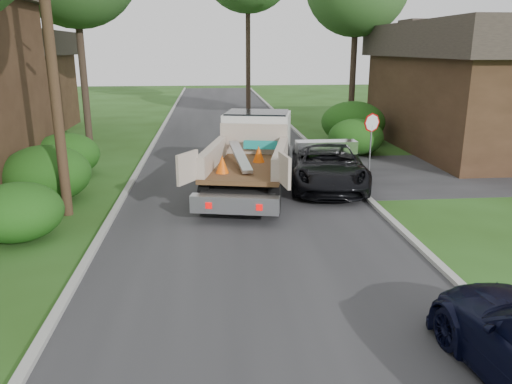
{
  "coord_description": "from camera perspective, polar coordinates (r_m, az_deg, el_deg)",
  "views": [
    {
      "loc": [
        -1.12,
        -9.94,
        4.89
      ],
      "look_at": [
        0.07,
        2.8,
        1.2
      ],
      "focal_mm": 35.0,
      "sensor_mm": 36.0,
      "label": 1
    }
  ],
  "objects": [
    {
      "name": "curb_right",
      "position": [
        21.17,
        9.09,
        2.7
      ],
      "size": [
        0.2,
        90.0,
        0.12
      ],
      "primitive_type": "cube",
      "color": "#9E9E99",
      "rests_on": "ground"
    },
    {
      "name": "flatbed_truck",
      "position": [
        18.11,
        -0.33,
        4.99
      ],
      "size": [
        4.19,
        7.24,
        2.58
      ],
      "rotation": [
        0.0,
        0.0,
        -0.21
      ],
      "color": "black",
      "rests_on": "ground"
    },
    {
      "name": "house_left_far",
      "position": [
        34.3,
        -27.05,
        11.31
      ],
      "size": [
        7.56,
        7.56,
        6.0
      ],
      "color": "#362316",
      "rests_on": "ground"
    },
    {
      "name": "stop_sign",
      "position": [
        20.21,
        13.05,
        6.82
      ],
      "size": [
        0.71,
        0.32,
        2.48
      ],
      "color": "slate",
      "rests_on": "ground"
    },
    {
      "name": "hedge_left_b",
      "position": [
        17.74,
        -22.85,
        1.93
      ],
      "size": [
        2.86,
        2.86,
        1.87
      ],
      "primitive_type": "ellipsoid",
      "color": "#1D440F",
      "rests_on": "ground"
    },
    {
      "name": "curb_left",
      "position": [
        20.73,
        -13.46,
        2.17
      ],
      "size": [
        0.2,
        90.0,
        0.12
      ],
      "primitive_type": "cube",
      "color": "#9E9E99",
      "rests_on": "ground"
    },
    {
      "name": "black_pickup",
      "position": [
        18.46,
        8.22,
        3.08
      ],
      "size": [
        3.52,
        6.03,
        1.58
      ],
      "primitive_type": "imported",
      "rotation": [
        0.0,
        0.0,
        -0.17
      ],
      "color": "black",
      "rests_on": "ground"
    },
    {
      "name": "hedge_left_a",
      "position": [
        14.5,
        -25.6,
        -2.07
      ],
      "size": [
        2.34,
        2.34,
        1.53
      ],
      "primitive_type": "ellipsoid",
      "color": "#1D440F",
      "rests_on": "ground"
    },
    {
      "name": "hedge_right_a",
      "position": [
        24.3,
        11.35,
        6.21
      ],
      "size": [
        2.6,
        2.6,
        1.7
      ],
      "primitive_type": "ellipsoid",
      "color": "#1D440F",
      "rests_on": "ground"
    },
    {
      "name": "utility_pole",
      "position": [
        15.55,
        -22.54,
        15.97
      ],
      "size": [
        2.42,
        1.25,
        10.0
      ],
      "color": "#382619",
      "rests_on": "ground"
    },
    {
      "name": "house_right",
      "position": [
        27.85,
        25.64,
        10.99
      ],
      "size": [
        9.72,
        12.96,
        6.2
      ],
      "rotation": [
        0.0,
        0.0,
        1.57
      ],
      "color": "#362316",
      "rests_on": "ground"
    },
    {
      "name": "hedge_right_b",
      "position": [
        27.3,
        11.03,
        7.83
      ],
      "size": [
        3.38,
        3.38,
        2.21
      ],
      "primitive_type": "ellipsoid",
      "color": "#1D440F",
      "rests_on": "ground"
    },
    {
      "name": "road",
      "position": [
        20.56,
        -2.06,
        2.34
      ],
      "size": [
        8.0,
        90.0,
        0.02
      ],
      "primitive_type": "cube",
      "color": "#28282B",
      "rests_on": "ground"
    },
    {
      "name": "ground",
      "position": [
        11.13,
        1.0,
        -9.97
      ],
      "size": [
        120.0,
        120.0,
        0.0
      ],
      "primitive_type": "plane",
      "color": "#234313",
      "rests_on": "ground"
    },
    {
      "name": "hedge_left_c",
      "position": [
        21.12,
        -20.88,
        4.0
      ],
      "size": [
        2.6,
        2.6,
        1.7
      ],
      "primitive_type": "ellipsoid",
      "color": "#1D440F",
      "rests_on": "ground"
    }
  ]
}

